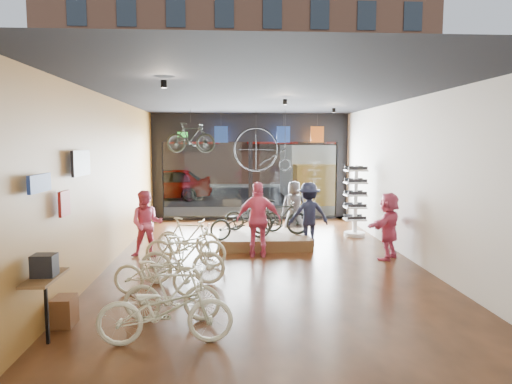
{
  "coord_description": "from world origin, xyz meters",
  "views": [
    {
      "loc": [
        -0.78,
        -10.42,
        2.75
      ],
      "look_at": [
        -0.08,
        1.4,
        1.48
      ],
      "focal_mm": 32.0,
      "sensor_mm": 36.0,
      "label": 1
    }
  ],
  "objects": [
    {
      "name": "ground_plane",
      "position": [
        0.0,
        0.0,
        -0.02
      ],
      "size": [
        7.0,
        12.0,
        0.04
      ],
      "primitive_type": "cube",
      "color": "black",
      "rests_on": "ground"
    },
    {
      "name": "ceiling",
      "position": [
        0.0,
        0.0,
        3.82
      ],
      "size": [
        7.0,
        12.0,
        0.04
      ],
      "primitive_type": "cube",
      "color": "black",
      "rests_on": "ground"
    },
    {
      "name": "wall_left",
      "position": [
        -3.52,
        0.0,
        1.9
      ],
      "size": [
        0.04,
        12.0,
        3.8
      ],
      "primitive_type": "cube",
      "color": "brown",
      "rests_on": "ground"
    },
    {
      "name": "wall_right",
      "position": [
        3.52,
        0.0,
        1.9
      ],
      "size": [
        0.04,
        12.0,
        3.8
      ],
      "primitive_type": "cube",
      "color": "beige",
      "rests_on": "ground"
    },
    {
      "name": "wall_back",
      "position": [
        0.0,
        -6.02,
        1.9
      ],
      "size": [
        7.0,
        0.04,
        3.8
      ],
      "primitive_type": "cube",
      "color": "beige",
      "rests_on": "ground"
    },
    {
      "name": "storefront",
      "position": [
        0.0,
        6.0,
        1.9
      ],
      "size": [
        7.0,
        0.26,
        3.8
      ],
      "primitive_type": null,
      "color": "black",
      "rests_on": "ground"
    },
    {
      "name": "exit_sign",
      "position": [
        -2.4,
        5.88,
        3.05
      ],
      "size": [
        0.35,
        0.06,
        0.18
      ],
      "primitive_type": "cube",
      "color": "#198C26",
      "rests_on": "storefront"
    },
    {
      "name": "street_road",
      "position": [
        0.0,
        15.0,
        -0.01
      ],
      "size": [
        30.0,
        18.0,
        0.02
      ],
      "primitive_type": "cube",
      "color": "black",
      "rests_on": "ground"
    },
    {
      "name": "sidewalk_near",
      "position": [
        0.0,
        7.2,
        0.06
      ],
      "size": [
        30.0,
        2.4,
        0.12
      ],
      "primitive_type": "cube",
      "color": "slate",
      "rests_on": "ground"
    },
    {
      "name": "sidewalk_far",
      "position": [
        0.0,
        19.0,
        0.06
      ],
      "size": [
        30.0,
        2.0,
        0.12
      ],
      "primitive_type": "cube",
      "color": "slate",
      "rests_on": "ground"
    },
    {
      "name": "opposite_building",
      "position": [
        0.0,
        21.5,
        7.0
      ],
      "size": [
        26.0,
        5.0,
        14.0
      ],
      "primitive_type": "cube",
      "color": "brown",
      "rests_on": "ground"
    },
    {
      "name": "street_car",
      "position": [
        -3.94,
        12.0,
        0.79
      ],
      "size": [
        4.62,
        1.86,
        1.57
      ],
      "primitive_type": "imported",
      "rotation": [
        0.0,
        0.0,
        -1.57
      ],
      "color": "gray",
      "rests_on": "street_road"
    },
    {
      "name": "box_truck",
      "position": [
        3.13,
        11.0,
        1.32
      ],
      "size": [
        2.24,
        6.73,
        2.65
      ],
      "primitive_type": null,
      "color": "silver",
      "rests_on": "street_road"
    },
    {
      "name": "floor_bike_0",
      "position": [
        -1.66,
        -4.34,
        0.49
      ],
      "size": [
        1.88,
        0.72,
        0.97
      ],
      "primitive_type": "imported",
      "rotation": [
        0.0,
        0.0,
        1.61
      ],
      "color": "beige",
      "rests_on": "ground_plane"
    },
    {
      "name": "floor_bike_1",
      "position": [
        -1.67,
        -3.54,
        0.45
      ],
      "size": [
        1.53,
        0.52,
        0.91
      ],
      "primitive_type": "imported",
      "rotation": [
        0.0,
        0.0,
        1.51
      ],
      "color": "beige",
      "rests_on": "ground_plane"
    },
    {
      "name": "floor_bike_2",
      "position": [
        -2.07,
        -2.32,
        0.44
      ],
      "size": [
        1.74,
        0.87,
        0.87
      ],
      "primitive_type": "imported",
      "rotation": [
        0.0,
        0.0,
        1.39
      ],
      "color": "beige",
      "rests_on": "ground_plane"
    },
    {
      "name": "floor_bike_3",
      "position": [
        -1.7,
        -1.65,
        0.51
      ],
      "size": [
        1.72,
        0.6,
        1.01
      ],
      "primitive_type": "imported",
      "rotation": [
        0.0,
        0.0,
        1.5
      ],
      "color": "beige",
      "rests_on": "ground_plane"
    },
    {
      "name": "floor_bike_4",
      "position": [
        -1.75,
        -0.4,
        0.48
      ],
      "size": [
        1.87,
        0.82,
        0.95
      ],
      "primitive_type": "imported",
      "rotation": [
        0.0,
        0.0,
        1.46
      ],
      "color": "beige",
      "rests_on": "ground_plane"
    },
    {
      "name": "floor_bike_5",
      "position": [
        -1.78,
        0.48,
        0.49
      ],
      "size": [
        1.68,
        0.85,
        0.97
      ],
      "primitive_type": "imported",
      "rotation": [
        0.0,
        0.0,
        1.31
      ],
      "color": "beige",
      "rests_on": "ground_plane"
    },
    {
      "name": "display_platform",
      "position": [
        0.15,
        1.67,
        0.15
      ],
      "size": [
        2.4,
        1.8,
        0.3
      ],
      "primitive_type": "cube",
      "color": "#493419",
      "rests_on": "ground_plane"
    },
    {
      "name": "display_bike_left",
      "position": [
        -0.49,
        1.08,
        0.72
      ],
      "size": [
        1.67,
        0.88,
        0.84
      ],
      "primitive_type": "imported",
      "rotation": [
        0.0,
        0.0,
        1.79
      ],
      "color": "black",
      "rests_on": "display_platform"
    },
    {
      "name": "display_bike_mid",
      "position": [
        0.58,
        1.61,
        0.77
      ],
      "size": [
        1.59,
        0.54,
        0.94
      ],
      "primitive_type": "imported",
      "rotation": [
        0.0,
        0.0,
        1.5
      ],
      "color": "black",
      "rests_on": "display_platform"
    },
    {
      "name": "display_bike_right",
      "position": [
        -0.1,
        2.14,
        0.73
      ],
      "size": [
        1.73,
        0.91,
        0.86
      ],
      "primitive_type": "imported",
      "rotation": [
        0.0,
        0.0,
        1.35
      ],
      "color": "black",
      "rests_on": "display_platform"
    },
    {
      "name": "customer_1",
      "position": [
        -2.77,
        0.58,
        0.81
      ],
      "size": [
        0.82,
        0.65,
        1.62
      ],
      "primitive_type": "imported",
      "rotation": [
        0.0,
        0.0,
        0.05
      ],
      "color": "#CC4C72",
      "rests_on": "ground_plane"
    },
    {
      "name": "customer_2",
      "position": [
        -0.07,
        0.42,
        0.92
      ],
      "size": [
        1.09,
        0.5,
        1.83
      ],
      "primitive_type": "imported",
      "rotation": [
        0.0,
        0.0,
        3.1
      ],
      "color": "#CC4C72",
      "rests_on": "ground_plane"
    },
    {
      "name": "customer_3",
      "position": [
        1.35,
        1.56,
        0.85
      ],
      "size": [
        1.16,
        0.75,
        1.71
      ],
      "primitive_type": "imported",
      "rotation": [
        0.0,
        0.0,
        3.25
      ],
      "color": "#161C33",
      "rests_on": "ground_plane"
    },
    {
      "name": "customer_4",
      "position": [
        1.22,
        3.39,
        0.8
      ],
      "size": [
        0.88,
        0.67,
        1.6
      ],
      "primitive_type": "imported",
      "rotation": [
        0.0,
        0.0,
        2.91
      ],
      "color": "#3F3F44",
      "rests_on": "ground_plane"
    },
    {
      "name": "customer_5",
      "position": [
        3.0,
        0.05,
        0.8
      ],
      "size": [
        1.33,
        1.43,
        1.6
      ],
      "primitive_type": "imported",
      "rotation": [
        0.0,
        0.0,
        4.0
      ],
      "color": "#CC4C72",
      "rests_on": "ground_plane"
    },
    {
      "name": "sunglasses_rack",
      "position": [
        2.95,
        2.76,
        1.05
      ],
      "size": [
        0.75,
        0.69,
        2.1
      ],
      "primitive_type": null,
      "rotation": [
        0.0,
        0.0,
        0.35
      ],
      "color": "white",
      "rests_on": "ground_plane"
    },
    {
      "name": "wall_merch",
      "position": [
        -3.38,
        -3.5,
        1.3
      ],
      "size": [
        0.4,
        2.4,
        2.6
      ],
      "primitive_type": null,
      "color": "navy",
      "rests_on": "wall_left"
    },
    {
      "name": "penny_farthing",
      "position": [
        0.4,
        4.36,
        2.5
      ],
      "size": [
        1.79,
        0.06,
        1.43
      ],
      "primitive_type": null,
      "color": "black",
      "rests_on": "ceiling"
    },
    {
      "name": "hung_bike",
      "position": [
        -1.98,
        4.2,
        2.93
      ],
      "size": [
        1.64,
        0.77,
        0.95
      ],
      "primitive_type": "imported",
      "rotation": [
        0.0,
        0.0,
        1.36
      ],
      "color": "black",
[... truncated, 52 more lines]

